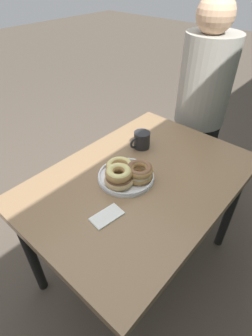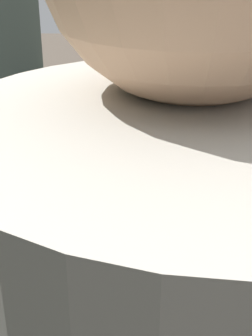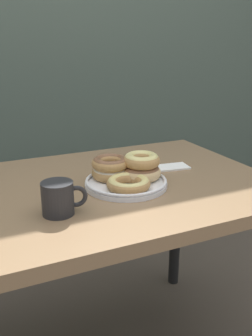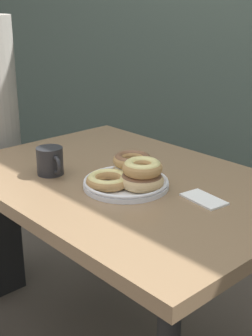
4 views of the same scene
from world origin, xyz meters
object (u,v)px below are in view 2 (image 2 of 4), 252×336
at_px(dining_table, 107,226).
at_px(coffee_mug, 174,225).
at_px(napkin, 97,154).
at_px(donut_plate, 122,174).

distance_m(dining_table, coffee_mug, 0.28).
xyz_separation_m(dining_table, coffee_mug, (-0.19, -0.15, 0.13)).
relative_size(dining_table, napkin, 7.89).
bearing_deg(coffee_mug, dining_table, 38.86).
distance_m(dining_table, napkin, 0.29).
relative_size(dining_table, donut_plate, 3.99).
relative_size(dining_table, coffee_mug, 8.96).
xyz_separation_m(donut_plate, coffee_mug, (-0.25, -0.12, 0.01)).
distance_m(dining_table, donut_plate, 0.14).
xyz_separation_m(dining_table, napkin, (0.27, 0.05, 0.08)).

